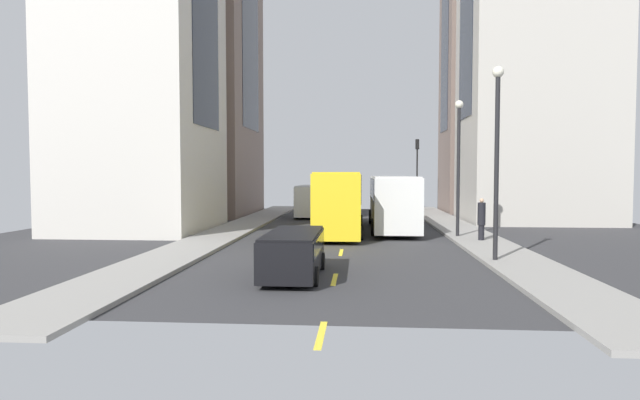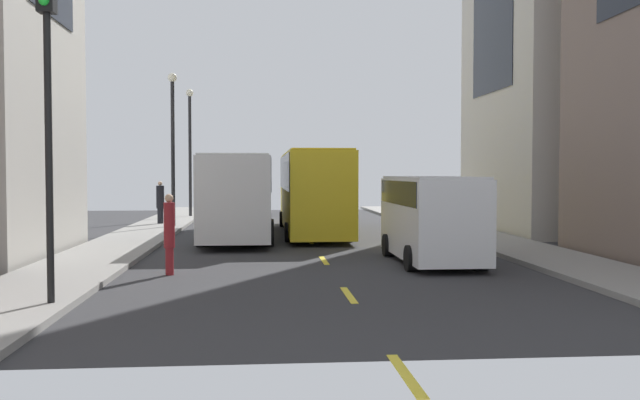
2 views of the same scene
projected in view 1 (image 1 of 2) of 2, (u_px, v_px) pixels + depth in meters
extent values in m
plane|color=#333335|center=(346.00, 231.00, 32.27)|extent=(40.62, 40.62, 0.00)
cube|color=gray|center=(461.00, 231.00, 31.74)|extent=(2.71, 44.00, 0.15)
cube|color=gray|center=(235.00, 229.00, 32.80)|extent=(2.71, 44.00, 0.15)
cube|color=yellow|center=(352.00, 208.00, 53.19)|extent=(0.16, 2.00, 0.01)
cube|color=yellow|center=(351.00, 213.00, 47.21)|extent=(0.16, 2.00, 0.01)
cube|color=yellow|center=(349.00, 218.00, 41.24)|extent=(0.16, 2.00, 0.01)
cube|color=yellow|center=(348.00, 226.00, 35.26)|extent=(0.16, 2.00, 0.01)
cube|color=yellow|center=(345.00, 236.00, 29.29)|extent=(0.16, 2.00, 0.01)
cube|color=yellow|center=(341.00, 252.00, 23.31)|extent=(0.16, 2.00, 0.01)
cube|color=yellow|center=(334.00, 279.00, 17.33)|extent=(0.16, 2.00, 0.01)
cube|color=yellow|center=(321.00, 335.00, 11.36)|extent=(0.16, 2.00, 0.01)
cube|color=#7A665B|center=(492.00, 30.00, 47.38)|extent=(8.30, 7.08, 32.97)
cube|color=#1E232D|center=(492.00, 30.00, 47.38)|extent=(8.38, 3.89, 18.14)
cube|color=#7A665B|center=(207.00, 25.00, 44.73)|extent=(7.59, 11.70, 32.48)
cube|color=#1E232D|center=(207.00, 25.00, 44.73)|extent=(7.66, 6.44, 17.87)
cube|color=beige|center=(139.00, 0.00, 31.86)|extent=(8.22, 9.57, 28.13)
cube|color=#1E232D|center=(139.00, 0.00, 31.86)|extent=(8.31, 5.26, 15.47)
cube|color=silver|center=(392.00, 201.00, 33.00)|extent=(2.55, 11.77, 3.00)
cube|color=black|center=(392.00, 188.00, 32.96)|extent=(2.60, 10.83, 1.20)
cube|color=beige|center=(392.00, 177.00, 32.92)|extent=(2.45, 11.30, 0.08)
cylinder|color=black|center=(417.00, 228.00, 29.34)|extent=(0.46, 1.00, 1.00)
cylinder|color=black|center=(375.00, 227.00, 29.52)|extent=(0.46, 1.00, 1.00)
cylinder|color=black|center=(406.00, 217.00, 36.61)|extent=(0.46, 1.00, 1.00)
cylinder|color=black|center=(372.00, 217.00, 36.79)|extent=(0.46, 1.00, 1.00)
cube|color=yellow|center=(340.00, 201.00, 31.47)|extent=(2.45, 12.25, 3.30)
cube|color=black|center=(340.00, 187.00, 31.43)|extent=(2.50, 11.27, 1.48)
cube|color=gold|center=(340.00, 173.00, 31.39)|extent=(2.35, 11.76, 0.08)
cylinder|color=black|center=(359.00, 233.00, 27.68)|extent=(0.44, 0.76, 0.76)
cylinder|color=black|center=(316.00, 233.00, 27.85)|extent=(0.44, 0.76, 0.76)
cylinder|color=black|center=(359.00, 220.00, 35.24)|extent=(0.44, 0.76, 0.76)
cylinder|color=black|center=(326.00, 220.00, 35.41)|extent=(0.44, 0.76, 0.76)
cube|color=white|center=(311.00, 201.00, 42.19)|extent=(2.05, 5.56, 2.30)
cube|color=black|center=(311.00, 191.00, 42.15)|extent=(2.09, 5.12, 0.69)
cube|color=silver|center=(311.00, 186.00, 42.13)|extent=(1.97, 5.34, 0.08)
cylinder|color=black|center=(321.00, 215.00, 40.45)|extent=(0.37, 0.72, 0.72)
cylinder|color=black|center=(296.00, 215.00, 40.59)|extent=(0.37, 0.72, 0.72)
cylinder|color=black|center=(324.00, 212.00, 43.88)|extent=(0.37, 0.72, 0.72)
cylinder|color=black|center=(301.00, 211.00, 44.03)|extent=(0.37, 0.72, 0.72)
cube|color=black|center=(293.00, 253.00, 17.77)|extent=(1.76, 4.69, 1.28)
cube|color=black|center=(293.00, 244.00, 17.76)|extent=(1.79, 4.32, 0.54)
cube|color=black|center=(293.00, 233.00, 17.74)|extent=(1.69, 4.51, 0.08)
cylinder|color=black|center=(313.00, 276.00, 16.29)|extent=(0.32, 0.62, 0.62)
cylinder|color=black|center=(262.00, 276.00, 16.41)|extent=(0.32, 0.62, 0.62)
cylinder|color=black|center=(320.00, 261.00, 19.18)|extent=(0.32, 0.62, 0.62)
cylinder|color=black|center=(277.00, 260.00, 19.31)|extent=(0.32, 0.62, 0.62)
cylinder|color=black|center=(481.00, 233.00, 26.53)|extent=(0.29, 0.29, 0.76)
cylinder|color=black|center=(482.00, 214.00, 26.49)|extent=(0.39, 0.39, 1.14)
sphere|color=tan|center=(482.00, 201.00, 26.45)|extent=(0.22, 0.22, 0.22)
cylinder|color=maroon|center=(402.00, 212.00, 43.48)|extent=(0.21, 0.21, 0.72)
cylinder|color=maroon|center=(402.00, 200.00, 43.44)|extent=(0.29, 0.29, 1.19)
sphere|color=tan|center=(402.00, 192.00, 43.40)|extent=(0.22, 0.22, 0.22)
cylinder|color=black|center=(417.00, 180.00, 47.73)|extent=(0.14, 0.14, 5.61)
cube|color=black|center=(417.00, 144.00, 47.57)|extent=(0.32, 0.32, 0.90)
sphere|color=red|center=(417.00, 142.00, 47.74)|extent=(0.20, 0.20, 0.20)
sphere|color=orange|center=(417.00, 144.00, 47.75)|extent=(0.20, 0.20, 0.20)
sphere|color=green|center=(417.00, 147.00, 47.76)|extent=(0.20, 0.20, 0.20)
cylinder|color=black|center=(497.00, 169.00, 20.27)|extent=(0.18, 0.18, 7.08)
sphere|color=silver|center=(498.00, 72.00, 20.09)|extent=(0.44, 0.44, 0.44)
cylinder|color=black|center=(458.00, 172.00, 28.18)|extent=(0.18, 0.18, 6.89)
sphere|color=silver|center=(459.00, 104.00, 28.00)|extent=(0.44, 0.44, 0.44)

